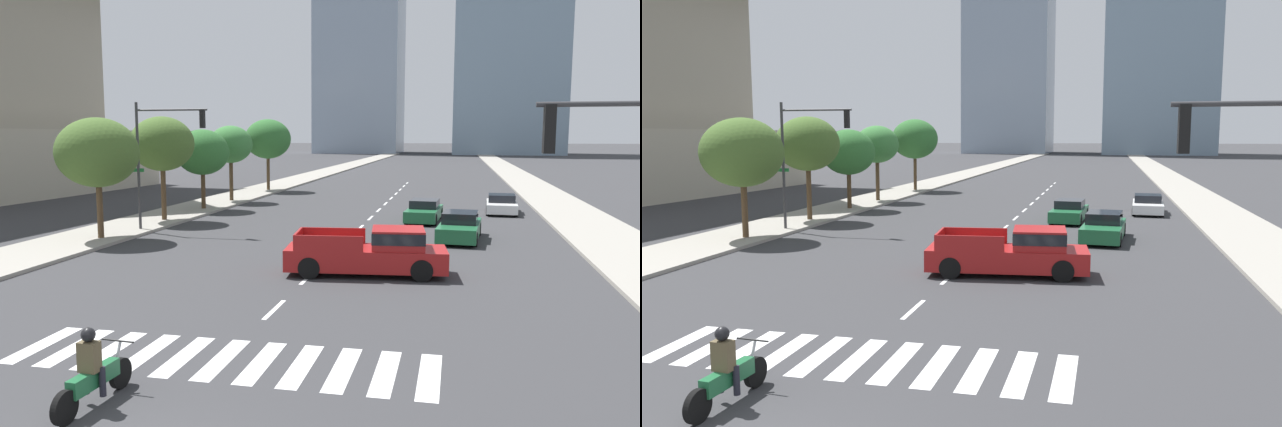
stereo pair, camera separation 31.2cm
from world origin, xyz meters
TOP-DOWN VIEW (x-y plane):
  - sidewalk_east at (12.02, 30.00)m, footprint 4.00×260.00m
  - sidewalk_west at (-12.02, 30.00)m, footprint 4.00×260.00m
  - crosswalk_near at (0.00, 5.46)m, footprint 9.45×2.56m
  - lane_divider_center at (0.00, 33.46)m, footprint 0.14×50.00m
  - motorcycle_trailing at (-1.41, 2.76)m, footprint 0.70×2.21m
  - pickup_truck at (2.17, 14.43)m, footprint 5.79×2.51m
  - sedan_white_0 at (7.80, 33.58)m, footprint 2.05×4.45m
  - sedan_green_1 at (5.16, 22.66)m, footprint 2.15×4.81m
  - sedan_green_2 at (3.20, 28.69)m, footprint 2.05×4.63m
  - traffic_signal_far at (-9.50, 21.73)m, footprint 4.08×0.28m
  - street_tree_nearest at (-11.22, 18.75)m, footprint 3.77×3.77m
  - street_tree_second at (-11.22, 25.19)m, footprint 3.59×3.59m
  - street_tree_third at (-11.22, 30.80)m, footprint 3.47×3.47m
  - street_tree_fourth at (-11.22, 35.97)m, footprint 3.20×3.20m
  - street_tree_fifth at (-11.22, 45.14)m, footprint 4.04×4.04m

SIDE VIEW (x-z plane):
  - lane_divider_center at x=0.00m, z-range 0.00..0.01m
  - crosswalk_near at x=0.00m, z-range 0.00..0.01m
  - sidewalk_east at x=12.02m, z-range 0.00..0.15m
  - sidewalk_west at x=-12.02m, z-range 0.00..0.15m
  - sedan_white_0 at x=7.80m, z-range -0.04..1.14m
  - sedan_green_2 at x=3.20m, z-range -0.04..1.20m
  - motorcycle_trailing at x=-1.41m, z-range -0.16..1.33m
  - sedan_green_1 at x=5.16m, z-range -0.05..1.26m
  - pickup_truck at x=2.17m, z-range -0.02..1.65m
  - street_tree_third at x=-11.22m, z-range 1.24..6.38m
  - street_tree_nearest at x=-11.22m, z-range 1.32..6.89m
  - street_tree_fourth at x=-11.22m, z-range 1.50..6.97m
  - street_tree_second at x=-11.22m, z-range 1.51..7.32m
  - traffic_signal_far at x=-9.50m, z-range 1.27..7.68m
  - street_tree_fifth at x=-11.22m, z-range 1.50..7.67m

